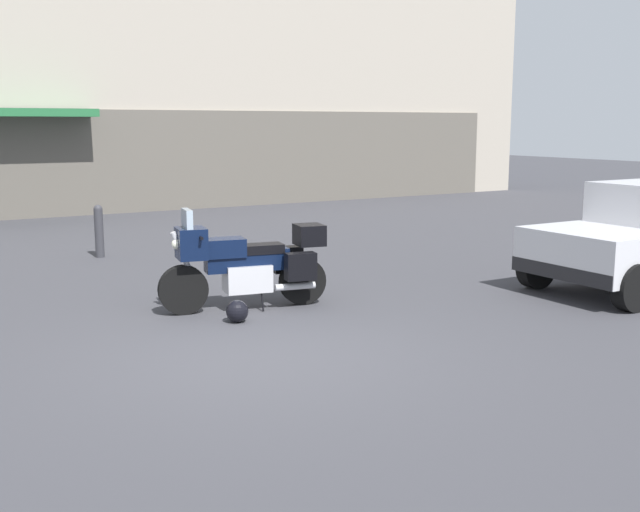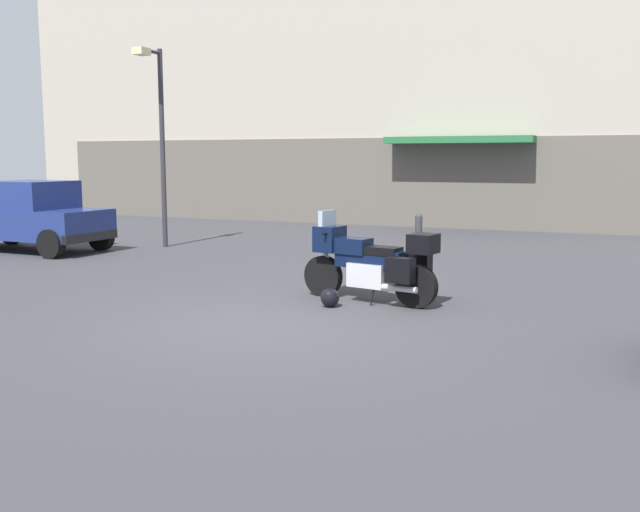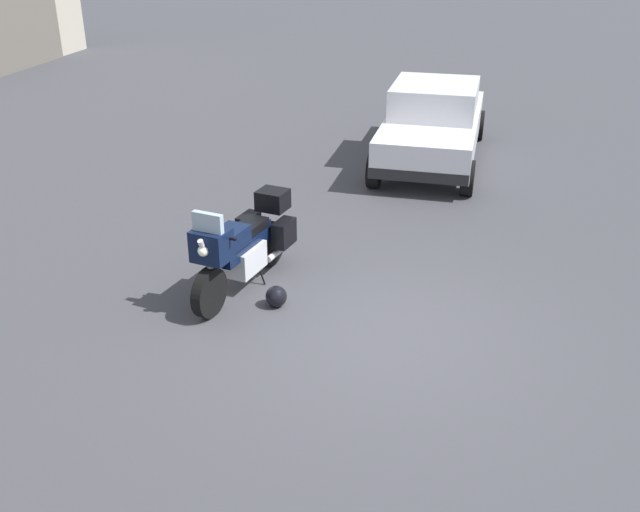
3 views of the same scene
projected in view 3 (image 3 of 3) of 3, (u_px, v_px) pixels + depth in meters
ground_plane at (376, 333)px, 8.75m from camera, size 80.00×80.00×0.00m
motorcycle at (243, 245)px, 9.57m from camera, size 2.25×0.96×1.36m
helmet at (276, 296)px, 9.29m from camera, size 0.28×0.28×0.28m
car_sedan_far at (433, 123)px, 14.42m from camera, size 4.59×1.92×1.56m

